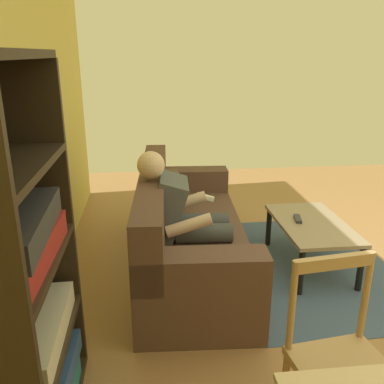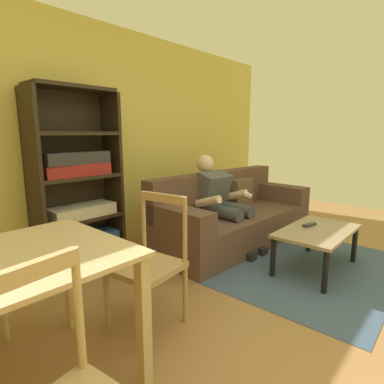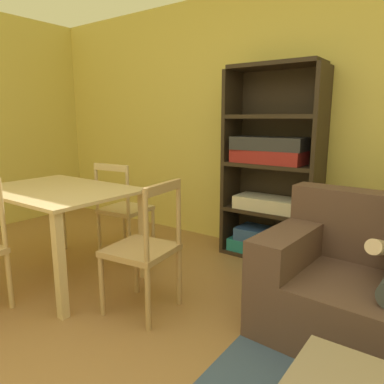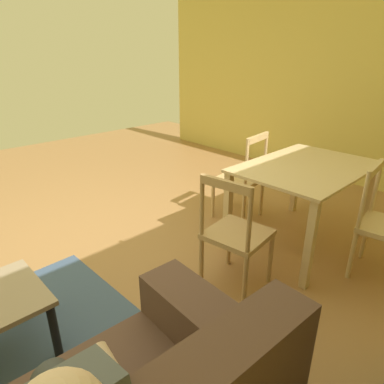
# 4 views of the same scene
# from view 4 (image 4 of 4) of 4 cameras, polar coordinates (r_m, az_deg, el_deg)

# --- Properties ---
(ground_plane) EXTENTS (8.83, 8.83, 0.00)m
(ground_plane) POSITION_cam_4_polar(r_m,az_deg,el_deg) (3.19, -14.23, -10.09)
(ground_plane) COLOR #9E7042
(wall_side) EXTENTS (0.12, 5.51, 2.54)m
(wall_side) POSITION_cam_4_polar(r_m,az_deg,el_deg) (5.25, 19.75, 16.87)
(wall_side) COLOR #D2BE5D
(wall_side) RESTS_ON ground_plane
(dining_table) EXTENTS (1.25, 0.89, 0.76)m
(dining_table) POSITION_cam_4_polar(r_m,az_deg,el_deg) (3.17, 18.54, 2.24)
(dining_table) COLOR #D1B27F
(dining_table) RESTS_ON ground_plane
(dining_chair_facing_couch) EXTENTS (0.47, 0.47, 0.92)m
(dining_chair_facing_couch) POSITION_cam_4_polar(r_m,az_deg,el_deg) (2.50, 7.35, -7.15)
(dining_chair_facing_couch) COLOR tan
(dining_chair_facing_couch) RESTS_ON ground_plane
(dining_chair_by_doorway) EXTENTS (0.47, 0.47, 0.93)m
(dining_chair_by_doorway) POSITION_cam_4_polar(r_m,az_deg,el_deg) (3.60, 8.27, 2.22)
(dining_chair_by_doorway) COLOR tan
(dining_chair_by_doorway) RESTS_ON ground_plane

